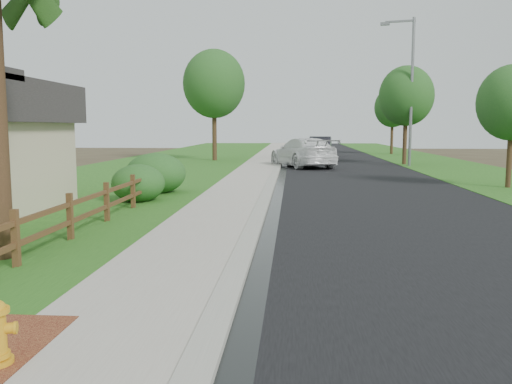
# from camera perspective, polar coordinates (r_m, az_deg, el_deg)

# --- Properties ---
(ground) EXTENTS (120.00, 120.00, 0.00)m
(ground) POSITION_cam_1_polar(r_m,az_deg,el_deg) (7.07, -7.81, -14.45)
(ground) COLOR #3E3322
(road) EXTENTS (8.00, 90.00, 0.02)m
(road) POSITION_cam_1_polar(r_m,az_deg,el_deg) (41.65, 8.37, 3.26)
(road) COLOR black
(road) RESTS_ON ground
(curb) EXTENTS (0.40, 90.00, 0.12)m
(curb) POSITION_cam_1_polar(r_m,az_deg,el_deg) (41.54, 2.57, 3.38)
(curb) COLOR gray
(curb) RESTS_ON ground
(wet_gutter) EXTENTS (0.50, 90.00, 0.00)m
(wet_gutter) POSITION_cam_1_polar(r_m,az_deg,el_deg) (41.53, 3.06, 3.32)
(wet_gutter) COLOR black
(wet_gutter) RESTS_ON road
(sidewalk) EXTENTS (2.20, 90.00, 0.10)m
(sidewalk) POSITION_cam_1_polar(r_m,az_deg,el_deg) (41.59, 0.78, 3.38)
(sidewalk) COLOR #A39B8E
(sidewalk) RESTS_ON ground
(grass_strip) EXTENTS (1.60, 90.00, 0.06)m
(grass_strip) POSITION_cam_1_polar(r_m,az_deg,el_deg) (41.74, -1.83, 3.36)
(grass_strip) COLOR #215016
(grass_strip) RESTS_ON ground
(lawn_near) EXTENTS (9.00, 90.00, 0.04)m
(lawn_near) POSITION_cam_1_polar(r_m,az_deg,el_deg) (42.57, -8.82, 3.34)
(lawn_near) COLOR #215016
(lawn_near) RESTS_ON ground
(verge_far) EXTENTS (6.00, 90.00, 0.04)m
(verge_far) POSITION_cam_1_polar(r_m,az_deg,el_deg) (42.74, 17.64, 3.11)
(verge_far) COLOR #215016
(verge_far) RESTS_ON ground
(ranch_fence) EXTENTS (0.12, 16.92, 1.10)m
(ranch_fence) POSITION_cam_1_polar(r_m,az_deg,el_deg) (13.92, -17.08, -1.49)
(ranch_fence) COLOR #442F16
(ranch_fence) RESTS_ON ground
(white_suv) EXTENTS (4.79, 6.93, 1.86)m
(white_suv) POSITION_cam_1_polar(r_m,az_deg,el_deg) (34.99, 4.95, 4.18)
(white_suv) COLOR white
(white_suv) RESTS_ON road
(dark_car_mid) EXTENTS (3.04, 5.20, 1.66)m
(dark_car_mid) POSITION_cam_1_polar(r_m,az_deg,el_deg) (42.23, 6.06, 4.48)
(dark_car_mid) COLOR black
(dark_car_mid) RESTS_ON road
(dark_car_far) EXTENTS (2.33, 5.42, 1.74)m
(dark_car_far) POSITION_cam_1_polar(r_m,az_deg,el_deg) (47.44, 6.76, 4.77)
(dark_car_far) COLOR black
(dark_car_far) RESTS_ON road
(streetlight) EXTENTS (2.18, 0.70, 9.53)m
(streetlight) POSITION_cam_1_polar(r_m,az_deg,el_deg) (37.07, 15.81, 10.98)
(streetlight) COLOR gray
(streetlight) RESTS_ON ground
(shrub_c) EXTENTS (2.25, 2.25, 1.31)m
(shrub_c) POSITION_cam_1_polar(r_m,az_deg,el_deg) (18.91, -12.30, 0.90)
(shrub_c) COLOR #1B4C1C
(shrub_c) RESTS_ON ground
(shrub_d) EXTENTS (2.80, 2.80, 1.58)m
(shrub_d) POSITION_cam_1_polar(r_m,az_deg,el_deg) (21.19, -10.51, 1.93)
(shrub_d) COLOR #1B4C1C
(shrub_d) RESTS_ON ground
(tree_near_right) EXTENTS (2.86, 2.86, 5.15)m
(tree_near_right) POSITION_cam_1_polar(r_m,az_deg,el_deg) (25.04, 25.38, 8.48)
(tree_near_right) COLOR #352715
(tree_near_right) RESTS_ON ground
(tree_mid_left) EXTENTS (4.70, 4.70, 8.41)m
(tree_mid_left) POSITION_cam_1_polar(r_m,az_deg,el_deg) (41.81, -4.44, 11.27)
(tree_mid_left) COLOR #352715
(tree_mid_left) RESTS_ON ground
(tree_mid_right) EXTENTS (3.70, 3.70, 6.71)m
(tree_mid_right) POSITION_cam_1_polar(r_m,az_deg,el_deg) (38.59, 15.54, 9.71)
(tree_mid_right) COLOR #352715
(tree_mid_right) RESTS_ON ground
(tree_far_right) EXTENTS (3.42, 3.42, 6.30)m
(tree_far_right) POSITION_cam_1_polar(r_m,az_deg,el_deg) (52.96, 14.19, 8.63)
(tree_far_right) COLOR #352715
(tree_far_right) RESTS_ON ground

